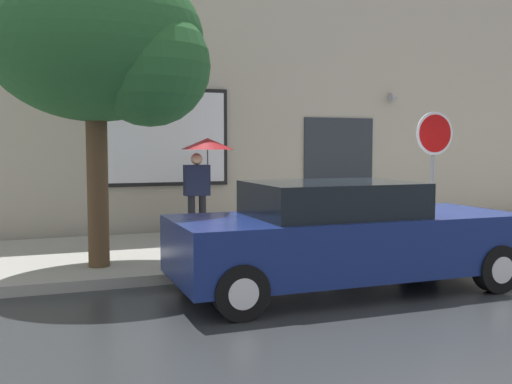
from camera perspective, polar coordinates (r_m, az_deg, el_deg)
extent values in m
plane|color=#282B2D|center=(8.68, 14.00, -8.51)|extent=(60.00, 60.00, 0.00)
cube|color=gray|center=(11.22, 5.30, -5.08)|extent=(20.00, 4.00, 0.15)
cube|color=#B2A893|center=(13.45, 0.70, 11.16)|extent=(20.00, 0.40, 7.00)
cube|color=black|center=(12.48, -9.17, 5.31)|extent=(2.86, 0.06, 2.06)
cube|color=silver|center=(12.45, -9.14, 5.32)|extent=(2.70, 0.03, 1.90)
cube|color=#262B33|center=(13.93, 8.07, 3.47)|extent=(1.80, 0.04, 1.80)
cone|color=#99999E|center=(14.59, 13.28, 8.94)|extent=(0.22, 0.24, 0.24)
cube|color=navy|center=(7.98, 8.78, -4.91)|extent=(4.68, 1.81, 0.75)
cube|color=black|center=(7.79, 7.33, -0.66)|extent=(2.10, 1.59, 0.45)
cylinder|color=black|center=(9.68, 15.65, -5.28)|extent=(0.64, 0.22, 0.64)
cylinder|color=silver|center=(9.68, 15.65, -5.28)|extent=(0.35, 0.24, 0.35)
cylinder|color=black|center=(8.41, 22.38, -6.91)|extent=(0.64, 0.22, 0.64)
cylinder|color=silver|center=(8.41, 22.38, -6.91)|extent=(0.35, 0.24, 0.35)
cylinder|color=black|center=(8.13, -5.35, -6.98)|extent=(0.64, 0.22, 0.64)
cylinder|color=silver|center=(8.13, -5.35, -6.98)|extent=(0.35, 0.24, 0.35)
cylinder|color=black|center=(6.58, -1.52, -9.70)|extent=(0.64, 0.22, 0.64)
cylinder|color=silver|center=(6.58, -1.52, -9.70)|extent=(0.35, 0.24, 0.35)
cylinder|color=white|center=(9.99, 6.85, -3.96)|extent=(0.22, 0.22, 0.65)
sphere|color=#BBBBB7|center=(9.95, 6.87, -2.11)|extent=(0.23, 0.23, 0.23)
cylinder|color=#BBBBB7|center=(9.84, 7.28, -3.89)|extent=(0.09, 0.12, 0.09)
cylinder|color=#BBBBB7|center=(10.12, 6.44, -3.65)|extent=(0.09, 0.12, 0.09)
cylinder|color=white|center=(10.03, 6.84, -5.61)|extent=(0.30, 0.30, 0.06)
cylinder|color=black|center=(11.34, -6.30, -2.47)|extent=(0.14, 0.14, 0.84)
cylinder|color=black|center=(11.40, -5.23, -2.42)|extent=(0.14, 0.14, 0.84)
cube|color=#191E38|center=(11.31, -5.79, 1.15)|extent=(0.49, 0.22, 0.59)
sphere|color=tan|center=(11.29, -5.81, 3.22)|extent=(0.23, 0.23, 0.23)
cylinder|color=#4C4C51|center=(11.35, -4.73, 2.43)|extent=(0.02, 0.02, 0.90)
cone|color=maroon|center=(11.35, -4.75, 4.71)|extent=(1.04, 1.04, 0.22)
cylinder|color=#4C3823|center=(8.92, -15.18, 0.76)|extent=(0.31, 0.31, 2.46)
ellipsoid|color=#235628|center=(9.03, -15.46, 14.20)|extent=(3.18, 2.70, 2.39)
sphere|color=#235628|center=(8.68, -10.35, 12.04)|extent=(1.75, 1.75, 1.75)
cylinder|color=gray|center=(10.83, 16.78, 1.09)|extent=(0.07, 0.07, 2.36)
cylinder|color=white|center=(10.78, 17.01, 5.49)|extent=(0.76, 0.02, 0.76)
cylinder|color=red|center=(10.77, 17.06, 5.49)|extent=(0.66, 0.02, 0.66)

